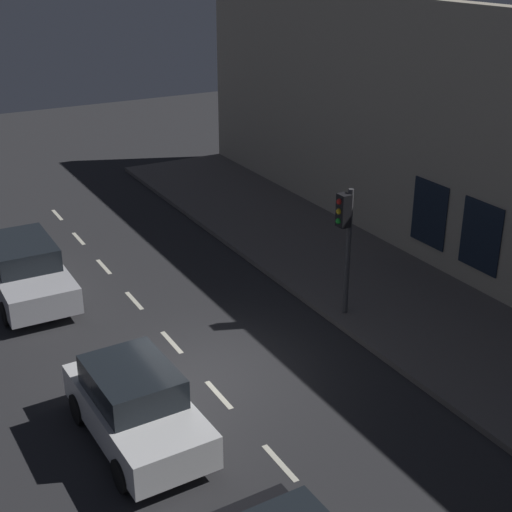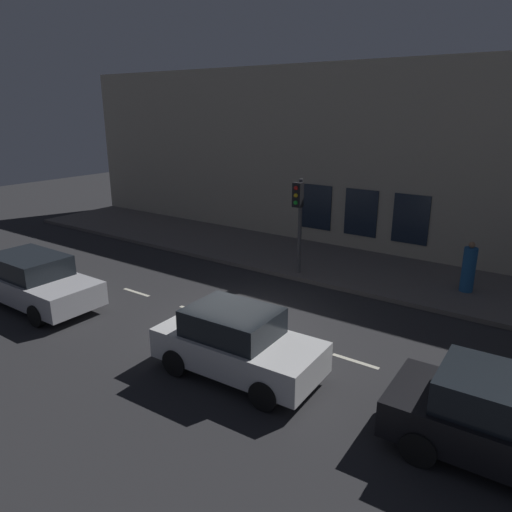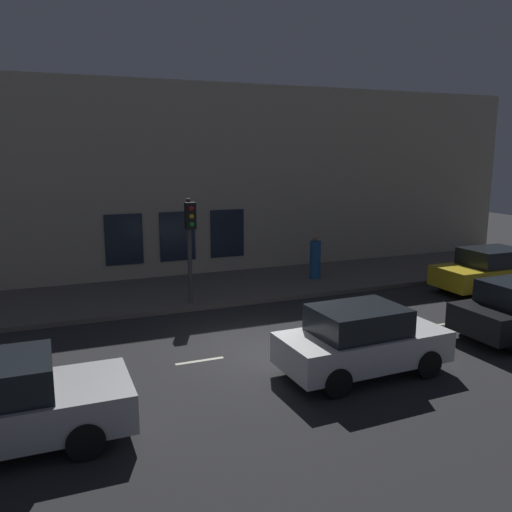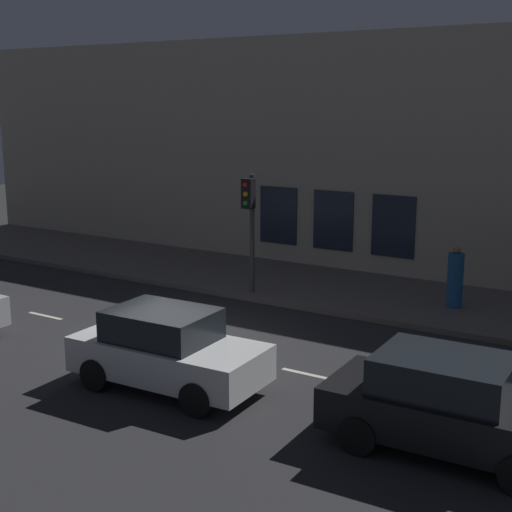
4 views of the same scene
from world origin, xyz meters
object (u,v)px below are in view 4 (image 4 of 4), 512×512
Objects in this scene: pedestrian_0 at (455,279)px; traffic_light at (250,211)px; parked_car_0 at (167,350)px; parked_car_1 at (450,404)px.

traffic_light is at bearing -147.45° from pedestrian_0.
traffic_light is 5.86m from pedestrian_0.
parked_car_0 is 0.96× the size of parked_car_1.
parked_car_0 is at bearing -96.16° from pedestrian_0.
traffic_light is 0.83× the size of parked_car_1.
traffic_light is at bearing -130.07° from parked_car_1.
traffic_light is 9.93m from parked_car_1.
traffic_light is 0.87× the size of parked_car_0.
traffic_light reaches higher than pedestrian_0.
pedestrian_0 is at bearing -165.28° from parked_car_1.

